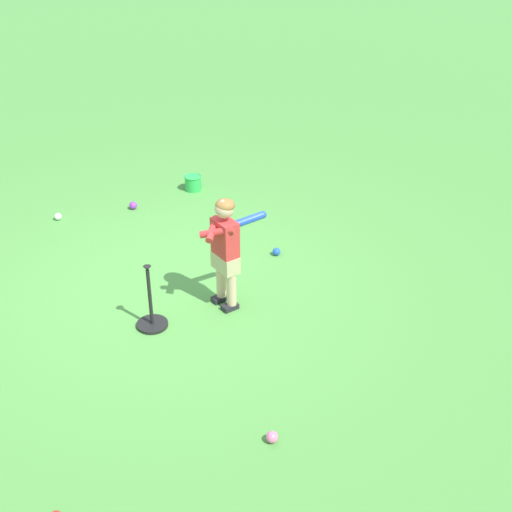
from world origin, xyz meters
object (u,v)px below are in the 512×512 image
Objects in this scene: play_ball_center_lawn at (133,205)px; batting_tee at (152,316)px; play_ball_far_right at (276,252)px; toy_bucket at (193,183)px; play_ball_behind_batter at (58,217)px; play_ball_near_batter at (272,437)px; child_batter at (226,244)px.

play_ball_center_lawn is 2.39m from batting_tee.
play_ball_far_right is at bearing 113.61° from batting_tee.
toy_bucket is (-1.88, -0.25, 0.06)m from play_ball_far_right.
play_ball_behind_batter is at bearing -132.09° from play_ball_far_right.
batting_tee is (2.34, -0.48, 0.06)m from play_ball_center_lawn.
batting_tee reaches higher than play_ball_near_batter.
toy_bucket is at bearing 167.69° from play_ball_near_batter.
play_ball_near_batter is 0.14× the size of batting_tee.
play_ball_center_lawn is (-2.30, -0.26, -0.60)m from child_batter.
play_ball_center_lawn is at bearing 84.70° from play_ball_behind_batter.
play_ball_far_right is (-0.63, 0.81, -0.61)m from child_batter.
toy_bucket is at bearing 167.31° from child_batter.
play_ball_far_right is 0.13× the size of batting_tee.
play_ball_behind_batter is (-2.38, -1.12, -0.61)m from child_batter.
batting_tee is at bearing -86.69° from child_batter.
toy_bucket is (-0.22, 0.83, 0.05)m from play_ball_center_lawn.
play_ball_behind_batter is 4.20m from play_ball_near_batter.
play_ball_behind_batter is at bearing -85.38° from toy_bucket.
child_batter is 0.92m from batting_tee.
toy_bucket is at bearing -172.53° from play_ball_far_right.
batting_tee reaches higher than play_ball_behind_batter.
play_ball_far_right is 0.39× the size of toy_bucket.
play_ball_far_right is at bearing 153.72° from play_ball_near_batter.
child_batter is 12.78× the size of play_ball_behind_batter.
play_ball_behind_batter is 1.69m from toy_bucket.
play_ball_near_batter is at bearing -12.31° from toy_bucket.
play_ball_far_right is 1.90m from toy_bucket.
child_batter is at bearing 93.31° from batting_tee.
play_ball_far_right is (-2.39, 1.18, -0.00)m from play_ball_near_batter.
play_ball_far_right is 1.98m from play_ball_center_lawn.
child_batter reaches higher than toy_bucket.
child_batter is 2.64m from toy_bucket.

